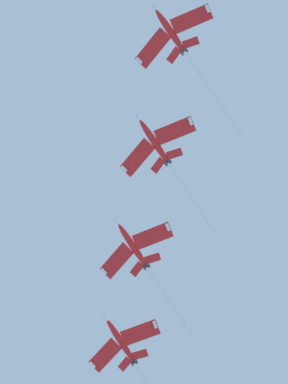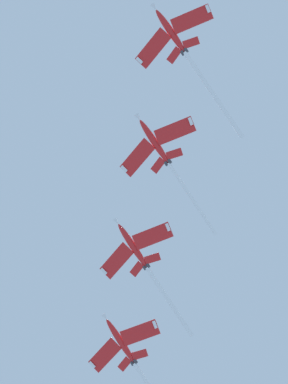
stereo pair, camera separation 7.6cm
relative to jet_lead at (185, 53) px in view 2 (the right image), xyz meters
name	(u,v)px [view 2 (the right image)]	position (x,y,z in m)	size (l,w,h in m)	color
jet_lead	(185,53)	(0.00, 0.00, 0.00)	(31.05, 20.08, 17.12)	red
jet_second	(163,154)	(-19.86, -9.79, -6.08)	(27.88, 19.01, 14.87)	red
jet_third	(144,263)	(-42.13, -19.33, -13.57)	(27.37, 18.95, 14.35)	red
jet_fourth	(135,363)	(-63.78, -26.69, -20.60)	(32.17, 21.03, 16.89)	red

